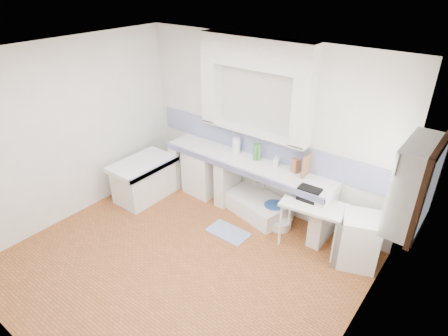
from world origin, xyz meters
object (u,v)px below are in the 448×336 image
Objects in this scene: stove at (204,171)px; fridge at (359,240)px; sink at (255,205)px; side_table at (311,225)px.

fridge is at bearing -0.16° from stove.
stove is 2.91m from fridge.
sink is 1.51× the size of fridge.
side_table is (2.22, -0.23, -0.05)m from stove.
fridge reaches higher than sink.
sink is 1.81m from fridge.
side_table is (1.11, -0.24, 0.23)m from sink.
stove reaches higher than sink.
sink is 1.30× the size of side_table.
fridge is at bearing 7.16° from sink.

